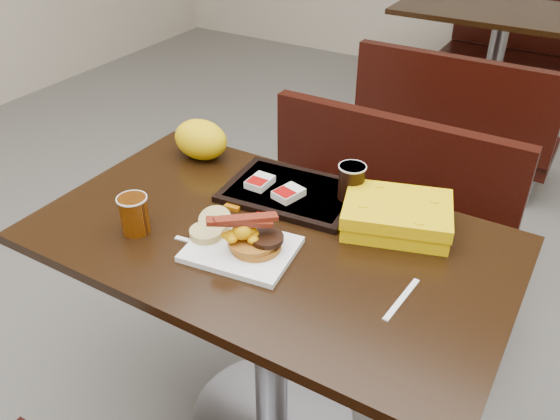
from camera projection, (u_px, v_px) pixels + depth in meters
The scene contains 23 objects.
table_near at pixel (271, 341), 1.66m from camera, with size 1.20×0.70×0.75m, color black, non-canonical shape.
bench_near_n at pixel (368, 226), 2.17m from camera, with size 1.00×0.46×0.72m, color black, non-canonical shape.
table_far at pixel (492, 72), 3.52m from camera, with size 1.20×0.70×0.75m, color black, non-canonical shape.
bench_far_s at pixel (459, 114), 3.03m from camera, with size 1.00×0.46×0.72m, color black, non-canonical shape.
bench_far_n at pixel (516, 44), 4.03m from camera, with size 1.00×0.46×0.72m, color black, non-canonical shape.
platter at pixel (241, 249), 1.39m from camera, with size 0.25×0.20×0.02m, color white.
pancake_stack at pixel (256, 243), 1.38m from camera, with size 0.12×0.12×0.03m, color #AA601C.
sausage_patty at pixel (267, 238), 1.36m from camera, with size 0.08×0.08×0.01m, color black.
scrambled_eggs at pixel (242, 232), 1.35m from camera, with size 0.09×0.07×0.04m, color #E1C804.
bacon_strips at pixel (240, 221), 1.34m from camera, with size 0.16×0.07×0.01m, color #4F050A, non-canonical shape.
muffin_bottom at pixel (206, 233), 1.42m from camera, with size 0.08×0.08×0.02m, color tan.
muffin_top at pixel (215, 220), 1.44m from camera, with size 0.08×0.08×0.02m, color tan.
coffee_cup_near at pixel (134, 215), 1.44m from camera, with size 0.07×0.07×0.10m, color #843A04.
fork at pixel (193, 242), 1.42m from camera, with size 0.14×0.03×0.00m, color white, non-canonical shape.
knife at pixel (402, 299), 1.25m from camera, with size 0.16×0.01×0.00m, color white.
condiment_syrup at pixel (233, 206), 1.55m from camera, with size 0.04×0.03×0.01m, color #A75307.
condiment_ketchup at pixel (262, 212), 1.53m from camera, with size 0.04×0.03×0.01m, color #8C0504.
tray at pixel (292, 192), 1.61m from camera, with size 0.37×0.26×0.02m, color black.
hashbrown_sleeve_left at pixel (260, 182), 1.62m from camera, with size 0.06×0.08×0.02m, color silver.
hashbrown_sleeve_right at pixel (289, 193), 1.57m from camera, with size 0.06×0.08×0.02m, color silver.
coffee_cup_far at pixel (351, 182), 1.54m from camera, with size 0.07×0.07×0.10m, color black.
clamshell at pixel (397, 215), 1.46m from camera, with size 0.27×0.20×0.07m, color #EABB03.
paper_bag at pixel (201, 139), 1.77m from camera, with size 0.18×0.13×0.12m, color yellow.
Camera 1 is at (0.62, -1.00, 1.60)m, focal length 36.85 mm.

